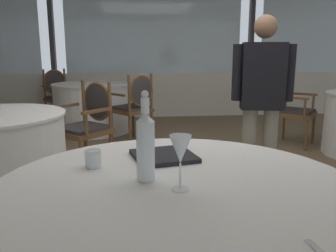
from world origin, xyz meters
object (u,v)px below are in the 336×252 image
Objects in this scene: water_bottle at (146,144)px; dining_chair_2_1 at (135,103)px; menu_book at (164,156)px; dining_chair_3_0 at (89,120)px; dining_chair_2_0 at (58,92)px; wine_glass at (180,151)px; dining_chair_0_0 at (290,105)px; diner_person_0 at (262,95)px; water_tumbler at (93,158)px.

dining_chair_2_1 is at bearing 90.06° from water_bottle.
dining_chair_3_0 is at bearing 93.60° from menu_book.
dining_chair_2_1 is at bearing 0.00° from dining_chair_2_0.
wine_glass is 0.21× the size of dining_chair_2_0.
dining_chair_2_1 is (-0.10, 3.20, -0.21)m from menu_book.
dining_chair_2_1 reaches higher than menu_book.
dining_chair_0_0 is at bearing 150.65° from dining_chair_3_0.
menu_book is 0.28× the size of dining_chair_3_0.
dining_chair_0_0 is 2.72m from dining_chair_3_0.
dining_chair_3_0 is at bearing -121.92° from dining_chair_0_0.
water_bottle is at bearing 158.48° from diner_person_0.
dining_chair_2_1 is at bearing -160.85° from dining_chair_3_0.
wine_glass is at bearing -44.81° from water_bottle.
water_bottle is at bearing -121.86° from menu_book.
wine_glass is (0.12, -0.12, 0.00)m from water_bottle.
wine_glass is at bearing -81.24° from dining_chair_0_0.
dining_chair_2_0 is (-3.44, 1.88, 0.00)m from dining_chair_0_0.
water_bottle is 3.48m from dining_chair_2_1.
diner_person_0 is at bearing 41.57° from menu_book.
dining_chair_2_0 is 2.08m from dining_chair_2_1.
water_bottle is 2.39m from dining_chair_3_0.
water_bottle is 0.36× the size of dining_chair_3_0.
water_bottle is 1.96m from diner_person_0.
wine_glass is at bearing 163.11° from diner_person_0.
dining_chair_2_0 reaches higher than menu_book.
water_bottle reaches higher than dining_chair_0_0.
dining_chair_3_0 is 1.75m from diner_person_0.
water_bottle is at bearing 54.45° from dining_chair_3_0.
dining_chair_3_0 reaches higher than dining_chair_0_0.
water_bottle is 5.24m from dining_chair_2_0.
wine_glass is 0.13× the size of diner_person_0.
water_bottle is 0.30m from water_tumbler.
dining_chair_2_0 is at bearing 47.48° from diner_person_0.
water_bottle is at bearing 135.19° from wine_glass.
water_tumbler is 0.08× the size of dining_chair_2_0.
dining_chair_3_0 is 0.61× the size of diner_person_0.
water_bottle is 0.36× the size of dining_chair_2_0.
water_bottle reaches higher than menu_book.
diner_person_0 reaches higher than dining_chair_0_0.
dining_chair_2_0 is at bearing -169.02° from dining_chair_0_0.
menu_book is at bearing 70.65° from water_bottle.
water_tumbler is at bearing 140.87° from water_bottle.
dining_chair_3_0 is (-2.58, -0.86, 0.01)m from dining_chair_0_0.
diner_person_0 is at bearing 48.19° from water_tumbler.
water_tumbler is 0.05× the size of diner_person_0.
wine_glass is 0.46m from water_tumbler.
wine_glass is 0.21× the size of dining_chair_0_0.
water_tumbler is 1.95m from diner_person_0.
wine_glass is 3.85m from dining_chair_0_0.
dining_chair_0_0 is (1.97, 3.28, -0.36)m from wine_glass.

